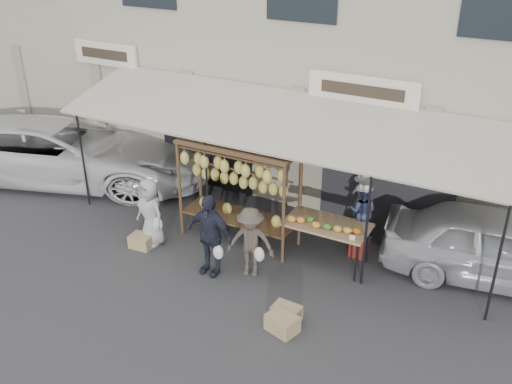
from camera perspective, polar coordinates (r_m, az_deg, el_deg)
ground_plane at (r=11.40m, az=-3.56°, el=-8.60°), size 90.00×90.00×0.00m
shophouse at (r=15.49m, az=9.18°, el=15.38°), size 24.00×6.15×7.30m
awning at (r=12.00m, az=1.87°, el=7.14°), size 10.00×2.35×2.92m
banana_rack at (r=11.88m, az=-1.89°, el=1.73°), size 2.60×0.90×2.24m
produce_table at (r=11.46m, az=7.02°, el=-3.36°), size 1.70×0.90×1.04m
vendor_left at (r=12.21m, az=10.43°, el=-0.92°), size 0.43×0.32×1.10m
vendor_right at (r=11.75m, az=10.61°, el=-1.91°), size 0.59×0.48×1.11m
customer_left at (r=12.34m, az=-10.52°, el=-1.97°), size 0.84×0.65×1.52m
customer_mid at (r=11.15m, az=-4.68°, el=-4.27°), size 1.02×0.46×1.71m
customer_right at (r=11.11m, az=-0.57°, el=-5.04°), size 1.06×0.78×1.47m
stool_left at (r=12.58m, az=10.14°, el=-4.08°), size 0.43×0.43×0.47m
stool_right at (r=12.15m, az=10.30°, el=-5.24°), size 0.44×0.44×0.49m
crate_near_a at (r=10.06m, az=2.65°, el=-12.97°), size 0.61×0.52×0.31m
crate_near_b at (r=10.28m, az=3.04°, el=-12.06°), size 0.50×0.39×0.29m
crate_far at (r=12.52m, az=-11.38°, el=-4.84°), size 0.50×0.40×0.28m
van at (r=15.89m, az=-19.48°, el=5.23°), size 6.25×4.33×2.38m
sedan at (r=11.93m, az=22.94°, el=-5.01°), size 4.50×2.35×1.46m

